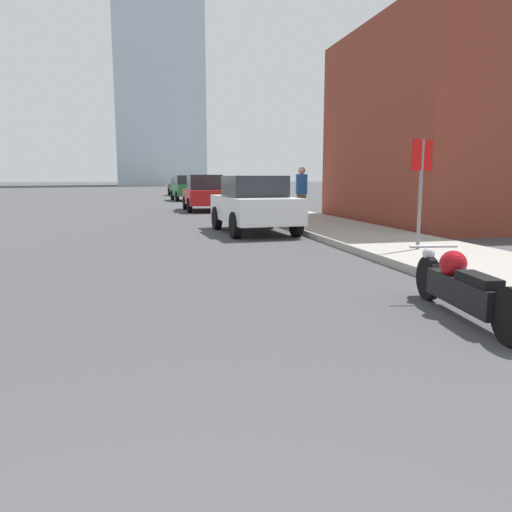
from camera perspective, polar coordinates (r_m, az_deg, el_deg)
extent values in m
cube|color=#9E998E|center=(41.16, -4.88, 6.81)|extent=(2.72, 240.00, 0.15)
cylinder|color=black|center=(6.87, 19.11, -2.41)|extent=(0.17, 0.57, 0.57)
cylinder|color=black|center=(5.30, 27.14, -6.17)|extent=(0.17, 0.57, 0.57)
cube|color=black|center=(6.06, 22.62, -3.82)|extent=(0.42, 1.40, 0.31)
sphere|color=#9E0C14|center=(6.25, 21.60, -0.85)|extent=(0.31, 0.31, 0.31)
cube|color=black|center=(5.77, 24.09, -2.46)|extent=(0.30, 0.66, 0.10)
sphere|color=silver|center=(6.84, 19.15, 0.28)|extent=(0.16, 0.16, 0.16)
cylinder|color=silver|center=(6.71, 19.64, 1.04)|extent=(0.62, 0.12, 0.04)
cube|color=silver|center=(14.41, -0.23, 5.43)|extent=(2.01, 3.99, 0.69)
cube|color=#23282D|center=(14.39, -0.23, 7.98)|extent=(1.62, 1.95, 0.59)
cylinder|color=black|center=(15.41, -4.50, 4.33)|extent=(0.24, 0.70, 0.69)
cylinder|color=black|center=(15.83, 1.55, 4.48)|extent=(0.24, 0.70, 0.69)
cylinder|color=black|center=(13.06, -2.39, 3.53)|extent=(0.24, 0.70, 0.69)
cylinder|color=black|center=(13.56, 4.62, 3.71)|extent=(0.24, 0.70, 0.69)
cube|color=red|center=(24.28, -5.91, 6.75)|extent=(1.77, 4.13, 0.68)
cube|color=#23282D|center=(24.26, -5.94, 8.38)|extent=(1.50, 1.99, 0.70)
cylinder|color=black|center=(25.48, -8.10, 6.04)|extent=(0.20, 0.66, 0.66)
cylinder|color=black|center=(25.67, -4.37, 6.12)|extent=(0.20, 0.66, 0.66)
cylinder|color=black|center=(22.94, -7.60, 5.74)|extent=(0.20, 0.66, 0.66)
cylinder|color=black|center=(23.14, -3.47, 5.83)|extent=(0.20, 0.66, 0.66)
cube|color=#1E6B33|center=(35.40, -7.96, 7.48)|extent=(2.02, 4.07, 0.77)
cube|color=#23282D|center=(35.39, -7.98, 8.61)|extent=(1.61, 2.00, 0.62)
cylinder|color=black|center=(36.50, -9.54, 6.88)|extent=(0.25, 0.71, 0.69)
cylinder|color=black|center=(36.75, -6.95, 6.95)|extent=(0.25, 0.71, 0.69)
cylinder|color=black|center=(34.08, -9.01, 6.76)|extent=(0.25, 0.71, 0.69)
cylinder|color=black|center=(34.34, -6.25, 6.83)|extent=(0.25, 0.71, 0.69)
cube|color=black|center=(45.55, -8.66, 7.67)|extent=(2.05, 3.95, 0.70)
cube|color=#23282D|center=(45.54, -8.68, 8.48)|extent=(1.61, 1.95, 0.59)
cylinder|color=black|center=(46.60, -9.88, 7.24)|extent=(0.26, 0.63, 0.61)
cylinder|color=black|center=(46.86, -7.90, 7.29)|extent=(0.26, 0.63, 0.61)
cylinder|color=black|center=(44.26, -9.44, 7.17)|extent=(0.26, 0.63, 0.61)
cylinder|color=black|center=(44.53, -7.36, 7.22)|extent=(0.26, 0.63, 0.61)
cylinder|color=slate|center=(10.50, 18.25, 6.61)|extent=(0.07, 0.07, 2.16)
cube|color=red|center=(10.51, 18.46, 10.87)|extent=(0.57, 0.26, 0.60)
cube|color=brown|center=(17.67, 5.20, 5.67)|extent=(0.29, 0.20, 0.86)
cube|color=#235193|center=(17.65, 5.23, 8.18)|extent=(0.36, 0.20, 0.68)
sphere|color=tan|center=(17.65, 5.25, 9.70)|extent=(0.25, 0.25, 0.25)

